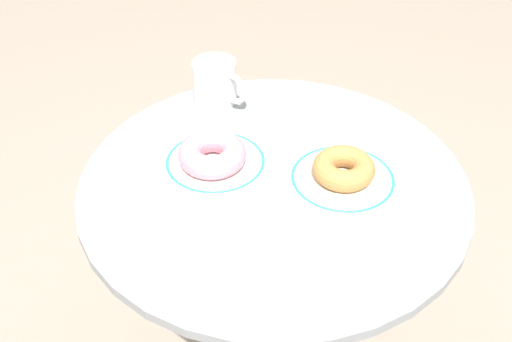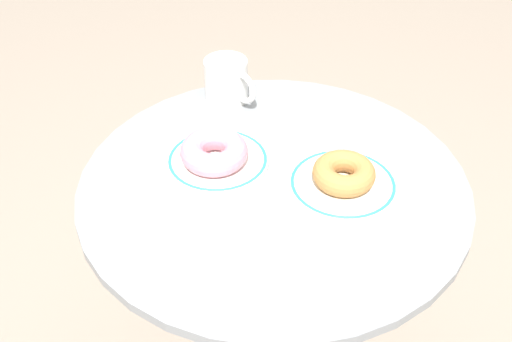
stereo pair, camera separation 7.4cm
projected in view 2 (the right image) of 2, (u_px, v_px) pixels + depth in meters
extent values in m
cylinder|color=gray|center=(274.00, 185.00, 1.11)|extent=(0.68, 0.68, 0.02)
cylinder|color=gray|center=(270.00, 320.00, 1.35)|extent=(0.06, 0.06, 0.73)
cylinder|color=white|center=(217.00, 162.00, 1.14)|extent=(0.18, 0.18, 0.01)
torus|color=teal|center=(217.00, 160.00, 1.14)|extent=(0.18, 0.18, 0.01)
cylinder|color=white|center=(343.00, 185.00, 1.09)|extent=(0.18, 0.18, 0.01)
torus|color=teal|center=(343.00, 183.00, 1.09)|extent=(0.18, 0.18, 0.01)
torus|color=pink|center=(214.00, 152.00, 1.11)|extent=(0.17, 0.17, 0.04)
torus|color=#BC7F42|center=(344.00, 173.00, 1.07)|extent=(0.11, 0.11, 0.04)
cube|color=white|center=(214.00, 237.00, 0.99)|extent=(0.17, 0.16, 0.01)
cylinder|color=white|center=(226.00, 80.00, 1.28)|extent=(0.09, 0.09, 0.09)
torus|color=white|center=(243.00, 88.00, 1.25)|extent=(0.07, 0.03, 0.07)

